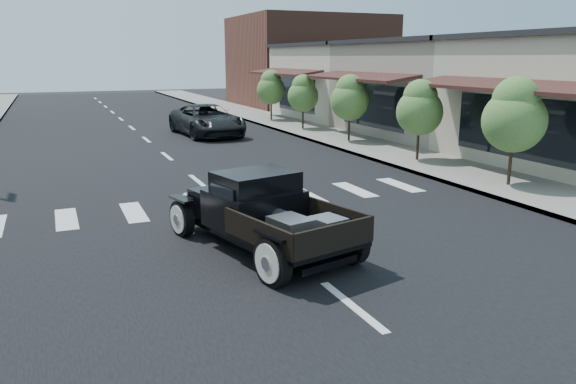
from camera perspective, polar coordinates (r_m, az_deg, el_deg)
name	(u,v)px	position (r m, az deg, el deg)	size (l,w,h in m)	color
ground	(281,249)	(11.62, -0.74, -5.83)	(120.00, 120.00, 0.00)	black
road	(154,146)	(25.78, -13.48, 4.58)	(14.00, 80.00, 0.02)	black
road_markings	(178,165)	(20.93, -11.15, 2.67)	(12.00, 60.00, 0.06)	silver
sidewalk_right	(325,134)	(28.40, 3.73, 5.86)	(3.00, 80.00, 0.15)	gray
storefront_mid	(458,90)	(30.08, 16.88, 9.90)	(10.00, 9.00, 4.50)	gray
storefront_far	(366,83)	(37.45, 7.97, 10.95)	(10.00, 9.00, 4.50)	beige
far_building_right	(309,62)	(46.50, 2.11, 13.08)	(11.00, 10.00, 7.00)	brown
small_tree_a	(513,134)	(17.76, 21.88, 5.53)	(1.83, 1.83, 3.06)	#4B7535
small_tree_b	(419,121)	(21.24, 13.17, 7.00)	(1.70, 1.70, 2.83)	#4B7535
small_tree_c	(349,109)	(25.63, 6.26, 8.37)	(1.72, 1.72, 2.86)	#4B7535
small_tree_d	(303,103)	(30.14, 1.53, 9.08)	(1.64, 1.64, 2.73)	#4B7535
small_tree_e	(271,96)	(34.43, -1.73, 9.74)	(1.72, 1.72, 2.86)	#4B7535
hotrod_pickup	(262,212)	(11.31, -2.67, -2.01)	(2.22, 4.75, 1.65)	black
second_car	(207,120)	(28.63, -8.26, 7.21)	(2.56, 5.55, 1.54)	black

